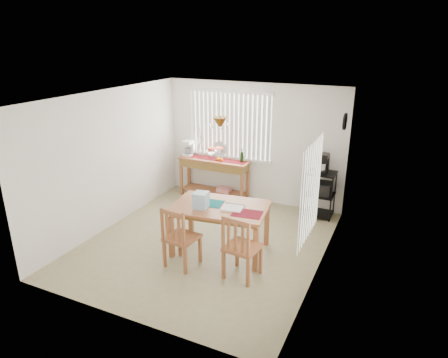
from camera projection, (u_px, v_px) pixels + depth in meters
The scene contains 10 objects.
ground at pixel (206, 243), 7.16m from camera, with size 4.00×4.50×0.01m, color tan.
room_shell at pixel (205, 152), 6.59m from camera, with size 4.20×4.70×2.70m.
sideboard at pixel (214, 169), 8.96m from camera, with size 1.61×0.45×0.91m.
sideboard_items at pixel (204, 151), 8.95m from camera, with size 1.53×0.38×0.69m.
wire_cart at pixel (320, 190), 8.03m from camera, with size 0.56×0.45×0.95m.
cart_items at pixel (323, 163), 7.84m from camera, with size 0.22×0.27×0.39m.
dining_table at pixel (220, 211), 6.65m from camera, with size 1.68×1.20×0.84m.
table_items at pixel (209, 202), 6.51m from camera, with size 1.26×0.55×0.27m.
chair_left at pixel (180, 238), 6.27m from camera, with size 0.52×0.52×1.03m.
chair_right at pixel (241, 248), 5.96m from camera, with size 0.54×0.54×1.05m.
Camera 1 is at (2.98, -5.61, 3.50)m, focal length 32.00 mm.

